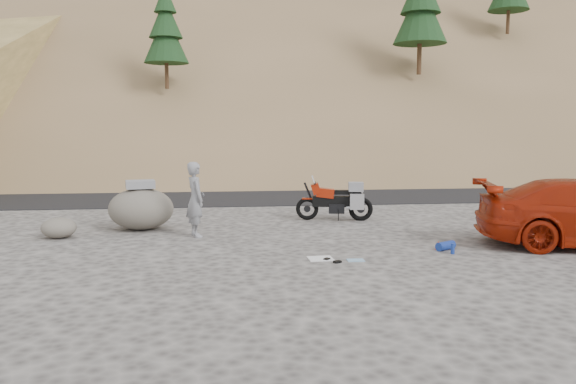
% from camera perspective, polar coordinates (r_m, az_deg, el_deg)
% --- Properties ---
extents(ground, '(140.00, 140.00, 0.00)m').
position_cam_1_polar(ground, '(12.30, 0.46, -5.12)').
color(ground, '#44403E').
rests_on(ground, ground).
extents(road, '(120.00, 7.00, 0.05)m').
position_cam_1_polar(road, '(21.16, -2.43, -0.15)').
color(road, black).
rests_on(road, ground).
extents(hillside, '(120.00, 73.00, 46.72)m').
position_cam_1_polar(hillside, '(53.54, -4.99, 15.87)').
color(hillside, brown).
rests_on(hillside, ground).
extents(motorcycle, '(2.06, 0.79, 1.23)m').
position_cam_1_polar(motorcycle, '(15.11, 5.09, -0.90)').
color(motorcycle, black).
rests_on(motorcycle, ground).
extents(man, '(0.60, 0.73, 1.72)m').
position_cam_1_polar(man, '(13.10, -9.31, -4.47)').
color(man, gray).
rests_on(man, ground).
extents(boulder, '(1.58, 1.35, 1.20)m').
position_cam_1_polar(boulder, '(14.17, -14.70, -1.61)').
color(boulder, '#615C53').
rests_on(boulder, ground).
extents(small_rock, '(0.79, 0.71, 0.47)m').
position_cam_1_polar(small_rock, '(13.72, -22.27, -3.40)').
color(small_rock, '#615C53').
rests_on(small_rock, ground).
extents(gear_white_cloth, '(0.49, 0.44, 0.02)m').
position_cam_1_polar(gear_white_cloth, '(10.79, 3.32, -6.77)').
color(gear_white_cloth, white).
rests_on(gear_white_cloth, ground).
extents(gear_blue_mat, '(0.48, 0.38, 0.18)m').
position_cam_1_polar(gear_blue_mat, '(11.96, 15.72, -5.28)').
color(gear_blue_mat, navy).
rests_on(gear_blue_mat, ground).
extents(gear_bottle, '(0.09, 0.09, 0.21)m').
position_cam_1_polar(gear_bottle, '(11.64, 16.39, -5.55)').
color(gear_bottle, navy).
rests_on(gear_bottle, ground).
extents(gear_funnel, '(0.14, 0.14, 0.17)m').
position_cam_1_polar(gear_funnel, '(11.98, 15.02, -5.24)').
color(gear_funnel, red).
rests_on(gear_funnel, ground).
extents(gear_glove_a, '(0.16, 0.14, 0.04)m').
position_cam_1_polar(gear_glove_a, '(10.52, 5.04, -7.07)').
color(gear_glove_a, black).
rests_on(gear_glove_a, ground).
extents(gear_glove_b, '(0.15, 0.15, 0.04)m').
position_cam_1_polar(gear_glove_b, '(10.70, 3.97, -6.82)').
color(gear_glove_b, black).
rests_on(gear_glove_b, ground).
extents(gear_blue_cloth, '(0.33, 0.24, 0.01)m').
position_cam_1_polar(gear_blue_cloth, '(10.73, 6.89, -6.90)').
color(gear_blue_cloth, '#7EA4C3').
rests_on(gear_blue_cloth, ground).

